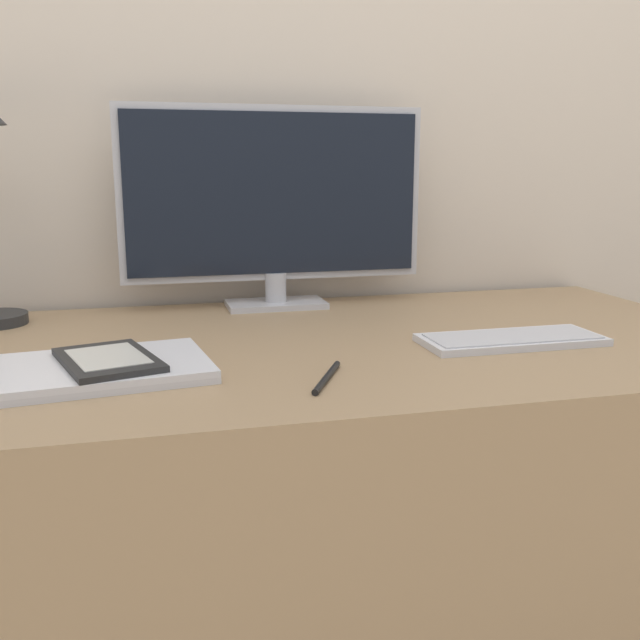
% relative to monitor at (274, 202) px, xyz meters
% --- Properties ---
extents(wall_back, '(3.60, 0.05, 2.40)m').
position_rel_monitor_xyz_m(wall_back, '(0.03, 0.12, 0.27)').
color(wall_back, beige).
rests_on(wall_back, ground_plane).
extents(desk, '(1.47, 0.77, 0.71)m').
position_rel_monitor_xyz_m(desk, '(0.03, -0.31, -0.57)').
color(desk, '#997A56').
rests_on(desk, ground_plane).
extents(monitor, '(0.62, 0.11, 0.41)m').
position_rel_monitor_xyz_m(monitor, '(0.00, 0.00, 0.00)').
color(monitor, '#B7B7BC').
rests_on(monitor, desk).
extents(keyboard, '(0.30, 0.12, 0.01)m').
position_rel_monitor_xyz_m(keyboard, '(0.32, -0.41, -0.21)').
color(keyboard, silver).
rests_on(keyboard, desk).
extents(laptop, '(0.34, 0.24, 0.02)m').
position_rel_monitor_xyz_m(laptop, '(-0.34, -0.44, -0.21)').
color(laptop, silver).
rests_on(laptop, desk).
extents(ereader, '(0.16, 0.21, 0.01)m').
position_rel_monitor_xyz_m(ereader, '(-0.32, -0.44, -0.19)').
color(ereader, black).
rests_on(ereader, laptop).
extents(pen, '(0.07, 0.13, 0.01)m').
position_rel_monitor_xyz_m(pen, '(-0.03, -0.54, -0.21)').
color(pen, black).
rests_on(pen, desk).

